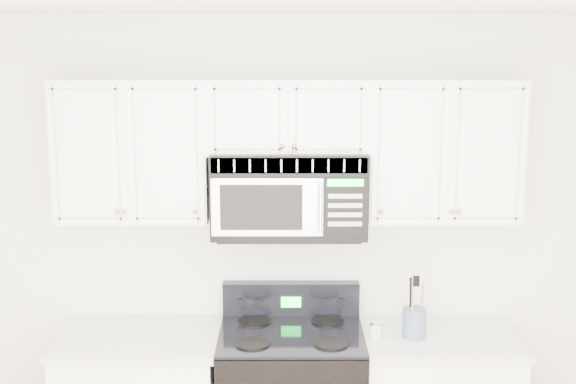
{
  "coord_description": "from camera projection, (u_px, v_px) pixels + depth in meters",
  "views": [
    {
      "loc": [
        -0.01,
        -2.62,
        2.5
      ],
      "look_at": [
        0.0,
        1.3,
        1.72
      ],
      "focal_mm": 50.0,
      "sensor_mm": 36.0,
      "label": 1
    }
  ],
  "objects": [
    {
      "name": "room",
      "position": [
        289.0,
        383.0,
        2.8
      ],
      "size": [
        3.51,
        3.51,
        2.61
      ],
      "color": "olive",
      "rests_on": "ground"
    },
    {
      "name": "upper_cabinets",
      "position": [
        288.0,
        143.0,
        4.23
      ],
      "size": [
        2.44,
        0.37,
        0.75
      ],
      "color": "white",
      "rests_on": "ground"
    },
    {
      "name": "microwave",
      "position": [
        289.0,
        192.0,
        4.24
      ],
      "size": [
        0.81,
        0.45,
        0.45
      ],
      "color": "black",
      "rests_on": "ground"
    },
    {
      "name": "utensil_crock",
      "position": [
        414.0,
        322.0,
        4.23
      ],
      "size": [
        0.13,
        0.13,
        0.34
      ],
      "color": "#4B5B88",
      "rests_on": "base_cabinet_right"
    },
    {
      "name": "shaker_salt",
      "position": [
        374.0,
        331.0,
        4.2
      ],
      "size": [
        0.04,
        0.04,
        0.1
      ],
      "color": "silver",
      "rests_on": "base_cabinet_right"
    },
    {
      "name": "shaker_pepper",
      "position": [
        378.0,
        331.0,
        4.21
      ],
      "size": [
        0.04,
        0.04,
        0.09
      ],
      "color": "silver",
      "rests_on": "base_cabinet_right"
    }
  ]
}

